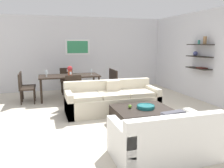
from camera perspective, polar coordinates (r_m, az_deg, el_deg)
ground_plane at (r=5.55m, az=0.47°, el=-8.00°), size 18.00×18.00×0.00m
back_wall_unit at (r=8.77m, az=-4.74°, el=7.74°), size 8.40×0.09×2.70m
right_wall_shelf_unit at (r=7.29m, az=22.39°, el=6.46°), size 0.34×8.20×2.70m
sofa_beige at (r=5.79m, az=-0.01°, el=-4.21°), size 2.34×0.90×0.78m
loveseat_white at (r=3.64m, az=13.12°, el=-13.53°), size 1.56×0.90×0.78m
coffee_table at (r=4.90m, az=7.75°, el=-8.27°), size 1.20×0.99×0.38m
decorative_bowl at (r=4.85m, az=8.53°, el=-5.67°), size 0.38×0.38×0.07m
apple_on_coffee_table at (r=4.82m, az=4.57°, el=-5.69°), size 0.08×0.08×0.08m
dining_table at (r=7.21m, az=-10.74°, el=1.64°), size 1.85×0.88×0.75m
dining_chair_right_far at (r=7.68m, az=-0.95°, el=1.04°), size 0.44×0.44×0.88m
dining_chair_left_far at (r=7.41m, az=-21.16°, el=-0.02°), size 0.44×0.44×0.88m
dining_chair_right_near at (r=7.31m, az=-0.09°, el=0.56°), size 0.44×0.44×0.88m
dining_chair_head at (r=8.06m, az=-11.39°, el=1.28°), size 0.44×0.44×0.88m
dining_chair_left_near at (r=7.02m, az=-21.36°, el=-0.57°), size 0.44×0.44×0.88m
dining_chair_foot at (r=6.41m, az=-9.82°, el=-0.99°), size 0.44×0.44×0.88m
wine_glass_left_near at (r=7.03m, az=-16.24°, el=2.70°), size 0.08×0.08×0.17m
wine_glass_right_near at (r=7.18m, az=-5.25°, el=3.37°), size 0.06×0.06×0.19m
wine_glass_left_far at (r=7.25m, az=-16.28°, el=2.96°), size 0.07×0.07×0.17m
wine_glass_foot at (r=6.81m, az=-10.42°, el=2.65°), size 0.06×0.06×0.15m
wine_glass_head at (r=7.56m, az=-11.11°, el=3.36°), size 0.07×0.07×0.15m
centerpiece_vase at (r=7.16m, az=-10.62°, el=3.45°), size 0.16×0.16×0.29m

